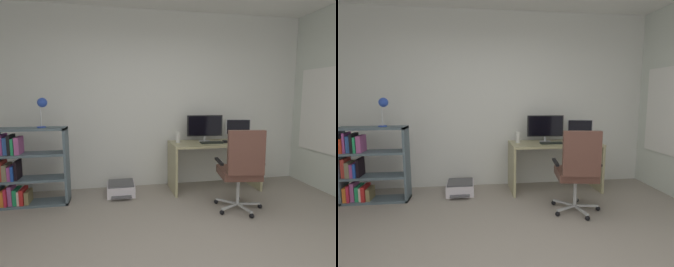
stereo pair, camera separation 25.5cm
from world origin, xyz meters
The scene contains 13 objects.
wall_back centered at (0.00, 2.40, 1.39)m, with size 5.09×0.10×2.79m, color silver.
window_pane centered at (2.54, 1.41, 1.25)m, with size 0.01×1.32×1.21m, color white.
window_frame centered at (2.53, 1.41, 1.25)m, with size 0.02×1.40×1.29m, color white.
desk centered at (0.92, 1.98, 0.54)m, with size 1.38×0.62×0.75m.
monitor_main centered at (0.80, 2.10, 0.99)m, with size 0.57×0.18×0.42m.
monitor_secondary centered at (1.37, 2.10, 0.95)m, with size 0.40×0.18×0.35m.
keyboard centered at (0.85, 1.90, 0.76)m, with size 0.34×0.13×0.02m, color black.
computer_mouse centered at (1.07, 1.91, 0.76)m, with size 0.06×0.10×0.03m, color black.
desktop_speaker centered at (0.36, 2.05, 0.83)m, with size 0.07×0.07×0.17m, color silver.
office_chair centered at (0.93, 1.05, 0.58)m, with size 0.63×0.64×1.07m.
bookshelf centered at (-1.80, 1.82, 0.50)m, with size 0.89×0.30×1.05m.
desk_lamp centered at (-1.53, 1.82, 1.35)m, with size 0.15×0.12×0.39m.
printer centered at (-0.53, 1.98, 0.09)m, with size 0.40×0.50×0.19m.
Camera 1 is at (-0.61, -2.03, 1.46)m, focal length 29.28 mm.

